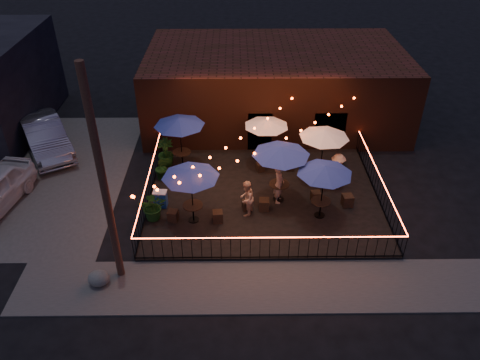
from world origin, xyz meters
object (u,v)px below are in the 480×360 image
object	(u,v)px
cafe_table_0	(191,174)
cafe_table_2	(281,152)
utility_pole	(103,184)
cafe_table_1	(179,122)
cooler	(160,199)
cafe_table_5	(324,134)
cafe_table_3	(266,123)
cafe_table_4	(325,170)
boulder	(99,278)

from	to	relation	value
cafe_table_0	cafe_table_2	distance (m)	3.87
utility_pole	cafe_table_1	xyz separation A→B (m)	(1.60, 7.07, -1.47)
cooler	utility_pole	bearing A→B (deg)	-99.27
utility_pole	cafe_table_2	bearing A→B (deg)	35.47
cafe_table_0	cafe_table_5	size ratio (longest dim) A/B	0.94
cafe_table_5	cooler	world-z (taller)	cafe_table_5
cafe_table_3	cafe_table_4	bearing A→B (deg)	-64.33
utility_pole	cafe_table_0	xyz separation A→B (m)	(2.43, 2.91, -1.56)
cafe_table_5	boulder	distance (m)	11.14
cafe_table_0	utility_pole	bearing A→B (deg)	-129.88
cafe_table_1	cafe_table_3	size ratio (longest dim) A/B	1.00
cafe_table_0	cafe_table_2	size ratio (longest dim) A/B	0.99
cooler	boulder	world-z (taller)	cooler
cafe_table_1	cafe_table_5	size ratio (longest dim) A/B	0.98
cafe_table_4	cooler	bearing A→B (deg)	173.80
cafe_table_4	cafe_table_5	distance (m)	2.94
cafe_table_2	boulder	distance (m)	8.54
boulder	cafe_table_5	bearing A→B (deg)	36.83
cafe_table_0	boulder	distance (m)	5.06
cafe_table_3	cafe_table_1	bearing A→B (deg)	-175.29
cafe_table_0	cafe_table_5	world-z (taller)	cafe_table_0
utility_pole	cafe_table_1	bearing A→B (deg)	77.25
cafe_table_2	cafe_table_5	distance (m)	2.72
cafe_table_1	cafe_table_4	world-z (taller)	cafe_table_1
cafe_table_3	boulder	xyz separation A→B (m)	(-6.28, -7.90, -1.96)
utility_pole	cafe_table_2	xyz separation A→B (m)	(6.04, 4.30, -1.42)
cafe_table_4	boulder	xyz separation A→B (m)	(-8.32, -3.66, -2.08)
utility_pole	cafe_table_4	size ratio (longest dim) A/B	3.21
cafe_table_0	cafe_table_5	distance (m)	6.50
utility_pole	cafe_table_1	world-z (taller)	utility_pole
cafe_table_3	cafe_table_4	world-z (taller)	cafe_table_4
utility_pole	cooler	bearing A→B (deg)	76.10
cafe_table_0	cafe_table_3	xyz separation A→B (m)	(3.20, 4.49, -0.17)
cafe_table_2	cafe_table_3	xyz separation A→B (m)	(-0.41, 3.10, -0.30)
cafe_table_4	cooler	xyz separation A→B (m)	(-6.70, 0.73, -1.86)
cafe_table_0	cafe_table_5	xyz separation A→B (m)	(5.68, 3.15, -0.03)
utility_pole	cafe_table_3	distance (m)	9.45
cafe_table_2	cooler	world-z (taller)	cafe_table_2
cafe_table_3	boulder	bearing A→B (deg)	-128.46
cafe_table_5	cooler	xyz separation A→B (m)	(-7.15, -2.18, -1.88)
utility_pole	cooler	distance (m)	5.29
utility_pole	cooler	xyz separation A→B (m)	(0.96, 3.88, -3.47)
cafe_table_2	cafe_table_4	bearing A→B (deg)	-35.16
cafe_table_1	cafe_table_3	bearing A→B (deg)	4.71
cafe_table_2	cafe_table_4	xyz separation A→B (m)	(1.63, -1.15, -0.18)
cooler	cafe_table_3	bearing A→B (deg)	41.65
cafe_table_1	boulder	xyz separation A→B (m)	(-2.25, -7.57, -2.21)
cafe_table_5	cooler	bearing A→B (deg)	-163.07
utility_pole	cafe_table_1	distance (m)	7.39
cafe_table_1	cooler	bearing A→B (deg)	-101.35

